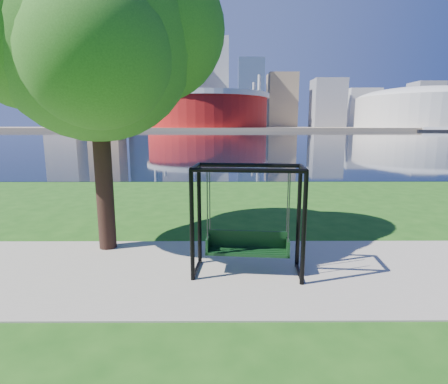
{
  "coord_description": "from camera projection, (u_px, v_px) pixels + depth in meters",
  "views": [
    {
      "loc": [
        -0.0,
        -7.69,
        3.15
      ],
      "look_at": [
        0.04,
        0.0,
        1.69
      ],
      "focal_mm": 28.0,
      "sensor_mm": 36.0,
      "label": 1
    }
  ],
  "objects": [
    {
      "name": "skyline",
      "position": [
        217.0,
        89.0,
        315.2
      ],
      "size": [
        392.0,
        66.0,
        96.5
      ],
      "color": "gray",
      "rests_on": "far_bank"
    },
    {
      "name": "swing",
      "position": [
        248.0,
        223.0,
        7.37
      ],
      "size": [
        2.39,
        1.22,
        2.36
      ],
      "rotation": [
        0.0,
        0.0,
        -0.1
      ],
      "color": "black",
      "rests_on": "ground"
    },
    {
      "name": "park_tree",
      "position": [
        93.0,
        34.0,
        8.2
      ],
      "size": [
        6.11,
        5.52,
        7.58
      ],
      "color": "black",
      "rests_on": "ground"
    },
    {
      "name": "arena",
      "position": [
        421.0,
        107.0,
        236.73
      ],
      "size": [
        84.0,
        84.0,
        26.56
      ],
      "color": "beige",
      "rests_on": "far_bank"
    },
    {
      "name": "barge",
      "position": [
        445.0,
        129.0,
        190.01
      ],
      "size": [
        27.36,
        16.21,
        2.66
      ],
      "rotation": [
        0.0,
        0.0,
        -0.37
      ],
      "color": "black",
      "rests_on": "river"
    },
    {
      "name": "path",
      "position": [
        222.0,
        271.0,
        7.65
      ],
      "size": [
        120.0,
        4.0,
        0.03
      ],
      "primitive_type": "cube",
      "color": "#9E937F",
      "rests_on": "ground"
    },
    {
      "name": "stadium",
      "position": [
        207.0,
        109.0,
        236.3
      ],
      "size": [
        83.0,
        83.0,
        32.0
      ],
      "color": "maroon",
      "rests_on": "far_bank"
    },
    {
      "name": "river",
      "position": [
        222.0,
        136.0,
        108.35
      ],
      "size": [
        900.0,
        180.0,
        0.02
      ],
      "primitive_type": "cube",
      "color": "black",
      "rests_on": "ground"
    },
    {
      "name": "ground",
      "position": [
        222.0,
        263.0,
        8.14
      ],
      "size": [
        900.0,
        900.0,
        0.0
      ],
      "primitive_type": "plane",
      "color": "#1E5114",
      "rests_on": "ground"
    },
    {
      "name": "far_bank",
      "position": [
        222.0,
        128.0,
        308.58
      ],
      "size": [
        900.0,
        228.0,
        2.0
      ],
      "primitive_type": "cube",
      "color": "#937F60",
      "rests_on": "ground"
    }
  ]
}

